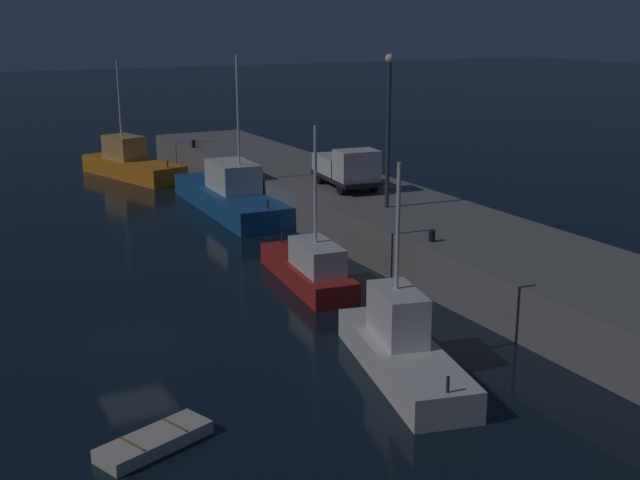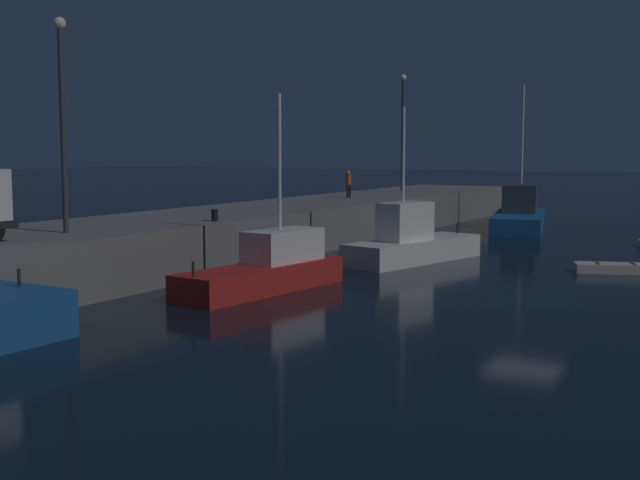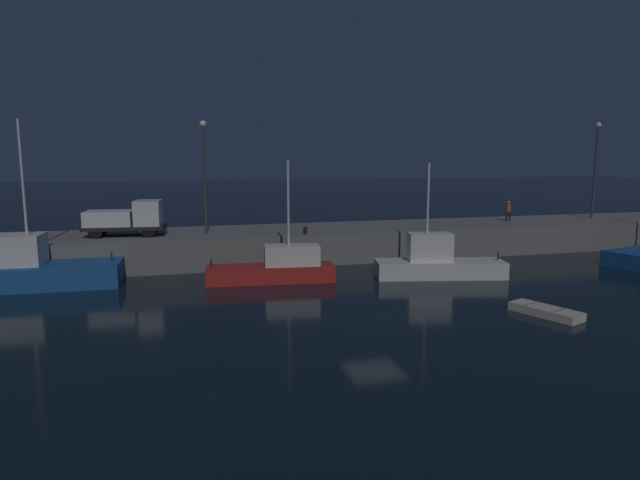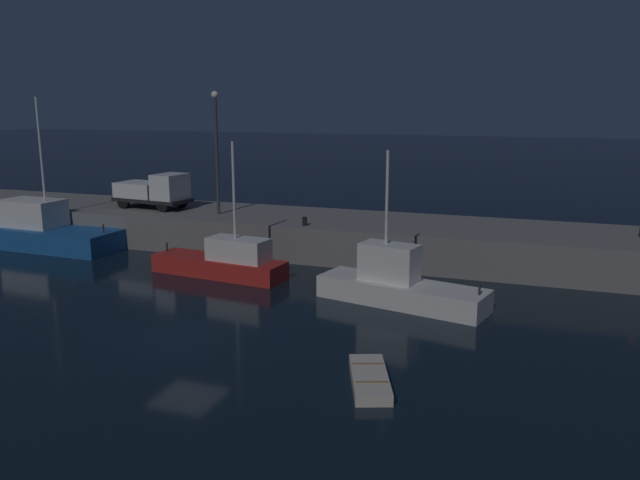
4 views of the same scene
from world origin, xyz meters
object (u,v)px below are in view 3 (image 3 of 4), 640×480
at_px(fishing_boat_orange, 277,268).
at_px(utility_truck, 128,218).
at_px(lamp_post_west, 204,168).
at_px(dockworker, 509,210).
at_px(fishing_boat_blue, 3,271).
at_px(dinghy_orange_near, 546,311).
at_px(bollard_central, 305,230).
at_px(lamp_post_east, 596,163).
at_px(fishing_boat_white, 437,263).

distance_m(fishing_boat_orange, utility_truck, 11.24).
distance_m(fishing_boat_orange, lamp_post_west, 9.18).
bearing_deg(dockworker, lamp_post_west, -177.26).
bearing_deg(fishing_boat_blue, lamp_post_west, 18.40).
bearing_deg(fishing_boat_blue, fishing_boat_orange, -9.04).
bearing_deg(utility_truck, dinghy_orange_near, -41.16).
bearing_deg(bollard_central, utility_truck, 168.54).
xyz_separation_m(fishing_boat_orange, lamp_post_west, (-3.63, 6.18, 5.73)).
distance_m(lamp_post_east, utility_truck, 37.71).
bearing_deg(lamp_post_east, utility_truck, -178.93).
distance_m(fishing_boat_white, dockworker, 14.24).
height_order(fishing_boat_blue, dockworker, fishing_boat_blue).
xyz_separation_m(fishing_boat_white, dinghy_orange_near, (1.03, -8.67, -0.68)).
distance_m(dinghy_orange_near, lamp_post_west, 22.63).
relative_size(fishing_boat_blue, bollard_central, 25.87).
height_order(fishing_boat_blue, dinghy_orange_near, fishing_boat_blue).
distance_m(dinghy_orange_near, lamp_post_east, 26.17).
bearing_deg(bollard_central, fishing_boat_orange, -122.79).
xyz_separation_m(lamp_post_west, dockworker, (24.22, 1.16, -3.49)).
xyz_separation_m(fishing_boat_orange, bollard_central, (2.83, 4.40, 1.55)).
bearing_deg(dinghy_orange_near, dockworker, 60.48).
height_order(lamp_post_east, dockworker, lamp_post_east).
bearing_deg(lamp_post_west, bollard_central, -15.44).
distance_m(fishing_boat_white, utility_truck, 20.21).
xyz_separation_m(fishing_boat_white, bollard_central, (-6.81, 5.90, 1.49)).
height_order(fishing_boat_blue, lamp_post_west, lamp_post_west).
bearing_deg(lamp_post_west, fishing_boat_orange, -59.58).
distance_m(fishing_boat_orange, dockworker, 21.97).
relative_size(fishing_boat_orange, dockworker, 4.62).
relative_size(dockworker, bollard_central, 3.34).
height_order(dinghy_orange_near, dockworker, dockworker).
bearing_deg(dinghy_orange_near, lamp_post_west, 131.17).
xyz_separation_m(dinghy_orange_near, lamp_post_east, (18.21, 17.60, 6.62)).
height_order(lamp_post_west, dockworker, lamp_post_west).
bearing_deg(fishing_boat_white, bollard_central, 139.11).
relative_size(dinghy_orange_near, utility_truck, 0.64).
relative_size(lamp_post_west, bollard_central, 15.30).
distance_m(fishing_boat_blue, lamp_post_east, 44.58).
xyz_separation_m(fishing_boat_blue, dockworker, (35.62, 4.95, 2.08)).
bearing_deg(dinghy_orange_near, bollard_central, 118.28).
relative_size(fishing_boat_white, lamp_post_east, 1.00).
bearing_deg(fishing_boat_blue, dinghy_orange_near, -26.05).
height_order(utility_truck, bollard_central, utility_truck).
xyz_separation_m(dinghy_orange_near, dockworker, (9.92, 17.51, 2.85)).
height_order(fishing_boat_orange, dinghy_orange_near, fishing_boat_orange).
height_order(dinghy_orange_near, lamp_post_west, lamp_post_west).
relative_size(lamp_post_east, utility_truck, 1.51).
relative_size(dinghy_orange_near, lamp_post_west, 0.46).
xyz_separation_m(fishing_boat_blue, lamp_post_east, (43.91, 5.04, 5.84)).
relative_size(lamp_post_east, dockworker, 4.89).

